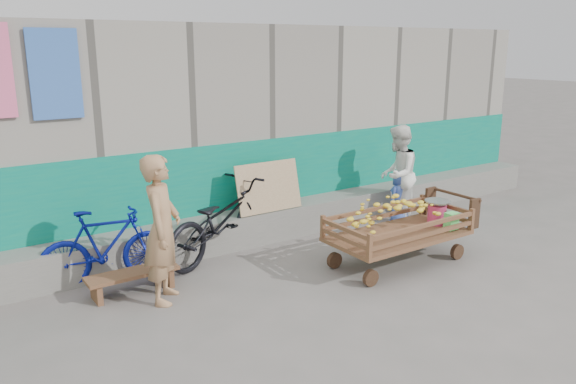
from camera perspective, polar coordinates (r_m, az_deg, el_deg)
ground at (r=6.25m, az=6.86°, el=-11.15°), size 80.00×80.00×0.00m
building_wall at (r=9.15m, az=-9.83°, el=6.62°), size 12.00×3.50×3.00m
banana_cart at (r=7.18m, az=11.02°, el=-2.92°), size 1.99×0.91×0.85m
bench at (r=6.61m, az=-15.51°, el=-8.34°), size 1.02×0.31×0.26m
vendor_man at (r=6.14m, az=-12.66°, el=-3.73°), size 0.65×0.71×1.62m
woman at (r=8.90m, az=11.06°, el=1.78°), size 0.94×0.89×1.54m
child at (r=8.94m, az=11.25°, el=-0.48°), size 0.44×0.32×0.84m
bicycle_dark at (r=7.36m, az=-6.89°, el=-2.89°), size 2.03×1.33×1.01m
bicycle_blue at (r=6.86m, az=-17.97°, el=-5.28°), size 1.56×0.71×0.91m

